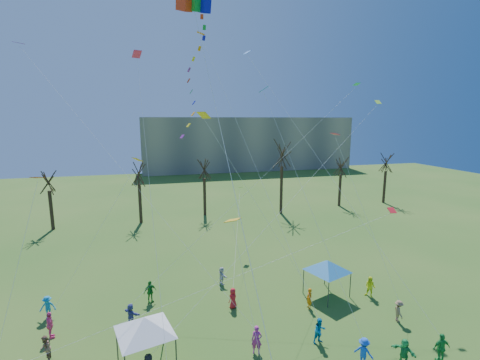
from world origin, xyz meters
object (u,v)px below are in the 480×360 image
object	(u,v)px
canopy_tent_white	(144,325)
canopy_tent_blue	(327,266)
big_box_kite	(199,79)
distant_building	(247,143)

from	to	relation	value
canopy_tent_white	canopy_tent_blue	world-z (taller)	canopy_tent_white
big_box_kite	canopy_tent_white	size ratio (longest dim) A/B	5.74
distant_building	canopy_tent_white	distance (m)	81.86
big_box_kite	canopy_tent_blue	distance (m)	17.73
big_box_kite	canopy_tent_white	world-z (taller)	big_box_kite
canopy_tent_white	canopy_tent_blue	xyz separation A→B (m)	(14.34, 4.69, -0.12)
distant_building	big_box_kite	bearing A→B (deg)	-108.27
distant_building	big_box_kite	world-z (taller)	big_box_kite
distant_building	canopy_tent_white	bearing A→B (deg)	-110.05
big_box_kite	canopy_tent_blue	xyz separation A→B (m)	(10.35, 0.73, -14.37)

